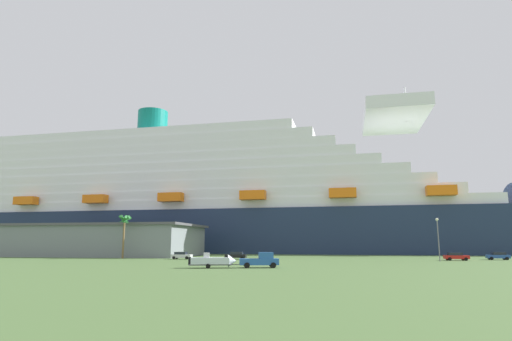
# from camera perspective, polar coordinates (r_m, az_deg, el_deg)

# --- Properties ---
(ground_plane) EXTENTS (600.00, 600.00, 0.00)m
(ground_plane) POSITION_cam_1_polar(r_m,az_deg,el_deg) (113.97, 2.69, -11.55)
(ground_plane) COLOR #4C6B38
(cruise_ship) EXTENTS (235.21, 46.44, 61.76)m
(cruise_ship) POSITION_cam_1_polar(r_m,az_deg,el_deg) (150.59, -4.90, -4.52)
(cruise_ship) COLOR #1E2D4C
(cruise_ship) RESTS_ON ground_plane
(terminal_building) EXTENTS (56.39, 28.53, 8.30)m
(terminal_building) POSITION_cam_1_polar(r_m,az_deg,el_deg) (122.87, -20.96, -8.85)
(terminal_building) COLOR slate
(terminal_building) RESTS_ON ground_plane
(pickup_truck) EXTENTS (5.91, 3.24, 2.20)m
(pickup_truck) POSITION_cam_1_polar(r_m,az_deg,el_deg) (61.78, 0.65, -12.12)
(pickup_truck) COLOR #2659A5
(pickup_truck) RESTS_ON ground_plane
(small_boat_on_trailer) EXTENTS (7.54, 3.30, 2.15)m
(small_boat_on_trailer) POSITION_cam_1_polar(r_m,az_deg,el_deg) (61.54, -5.58, -12.17)
(small_boat_on_trailer) COLOR #595960
(small_boat_on_trailer) RESTS_ON ground_plane
(palm_tree) EXTENTS (3.03, 3.09, 9.85)m
(palm_tree) POSITION_cam_1_polar(r_m,az_deg,el_deg) (101.52, -17.47, -6.73)
(palm_tree) COLOR brown
(palm_tree) RESTS_ON ground_plane
(street_lamp) EXTENTS (0.56, 0.56, 8.32)m
(street_lamp) POSITION_cam_1_polar(r_m,az_deg,el_deg) (89.77, 23.51, -7.81)
(street_lamp) COLOR slate
(street_lamp) RESTS_ON ground_plane
(parked_car_black_coupe) EXTENTS (4.56, 2.03, 1.58)m
(parked_car_black_coupe) POSITION_cam_1_polar(r_m,az_deg,el_deg) (92.48, -2.73, -11.46)
(parked_car_black_coupe) COLOR black
(parked_car_black_coupe) RESTS_ON ground_plane
(parked_car_silver_sedan) EXTENTS (4.36, 2.18, 1.58)m
(parked_car_silver_sedan) POSITION_cam_1_polar(r_m,az_deg,el_deg) (94.19, -10.09, -11.29)
(parked_car_silver_sedan) COLOR silver
(parked_car_silver_sedan) RESTS_ON ground_plane
(parked_car_blue_suv) EXTENTS (4.51, 2.50, 1.58)m
(parked_car_blue_suv) POSITION_cam_1_polar(r_m,az_deg,el_deg) (102.69, 30.06, -10.01)
(parked_car_blue_suv) COLOR #264C99
(parked_car_blue_suv) RESTS_ON ground_plane
(parked_car_red_hatchback) EXTENTS (4.62, 2.13, 1.58)m
(parked_car_red_hatchback) POSITION_cam_1_polar(r_m,az_deg,el_deg) (95.08, 25.55, -10.49)
(parked_car_red_hatchback) COLOR red
(parked_car_red_hatchback) RESTS_ON ground_plane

